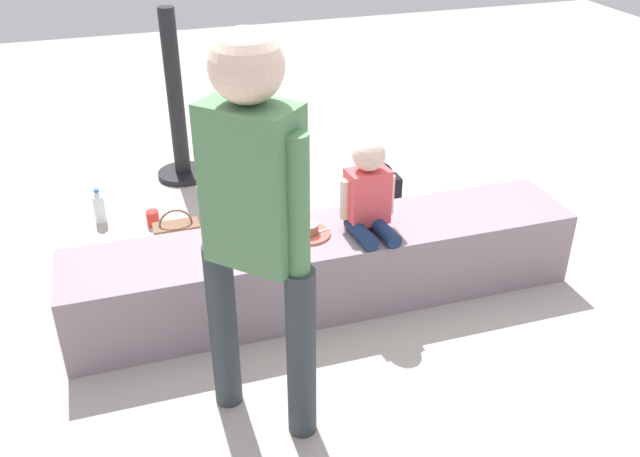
% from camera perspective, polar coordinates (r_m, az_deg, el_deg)
% --- Properties ---
extents(ground_plane, '(12.00, 12.00, 0.00)m').
position_cam_1_polar(ground_plane, '(3.69, 0.50, -5.82)').
color(ground_plane, '#ACA39B').
extents(concrete_ledge, '(2.62, 0.48, 0.41)m').
position_cam_1_polar(concrete_ledge, '(3.57, 0.52, -3.18)').
color(concrete_ledge, gray).
rests_on(concrete_ledge, ground_plane).
extents(child_seated, '(0.28, 0.32, 0.48)m').
position_cam_1_polar(child_seated, '(3.40, 4.03, 3.03)').
color(child_seated, navy).
rests_on(child_seated, concrete_ledge).
extents(adult_standing, '(0.38, 0.38, 1.63)m').
position_cam_1_polar(adult_standing, '(2.47, -5.46, 1.46)').
color(adult_standing, '#2D363B').
rests_on(adult_standing, ground_plane).
extents(cake_plate, '(0.22, 0.22, 0.07)m').
position_cam_1_polar(cake_plate, '(3.44, -0.95, -0.22)').
color(cake_plate, '#E0594C').
rests_on(cake_plate, concrete_ledge).
extents(gift_bag, '(0.24, 0.08, 0.31)m').
position_cam_1_polar(gift_bag, '(3.82, -16.04, -3.29)').
color(gift_bag, gold).
rests_on(gift_bag, ground_plane).
extents(railing_post, '(0.36, 0.36, 1.19)m').
position_cam_1_polar(railing_post, '(4.91, -11.70, 9.04)').
color(railing_post, black).
rests_on(railing_post, ground_plane).
extents(water_bottle_near_gift, '(0.07, 0.07, 0.23)m').
position_cam_1_polar(water_bottle_near_gift, '(4.56, -17.78, 1.70)').
color(water_bottle_near_gift, silver).
rests_on(water_bottle_near_gift, ground_plane).
extents(party_cup_red, '(0.08, 0.08, 0.10)m').
position_cam_1_polar(party_cup_red, '(4.46, -13.64, 0.83)').
color(party_cup_red, red).
rests_on(party_cup_red, ground_plane).
extents(cake_box_white, '(0.42, 0.40, 0.12)m').
position_cam_1_polar(cake_box_white, '(4.16, -0.77, -0.34)').
color(cake_box_white, white).
rests_on(cake_box_white, ground_plane).
extents(handbag_black_leather, '(0.32, 0.12, 0.31)m').
position_cam_1_polar(handbag_black_leather, '(4.56, 4.67, 3.10)').
color(handbag_black_leather, black).
rests_on(handbag_black_leather, ground_plane).
extents(handbag_brown_canvas, '(0.26, 0.13, 0.29)m').
position_cam_1_polar(handbag_brown_canvas, '(4.10, -11.69, -0.76)').
color(handbag_brown_canvas, brown).
rests_on(handbag_brown_canvas, ground_plane).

